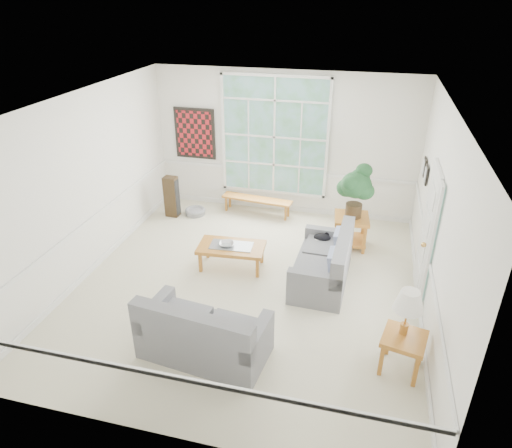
{
  "coord_description": "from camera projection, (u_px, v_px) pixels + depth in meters",
  "views": [
    {
      "loc": [
        1.67,
        -6.05,
        4.4
      ],
      "look_at": [
        0.1,
        0.2,
        1.05
      ],
      "focal_mm": 32.0,
      "sensor_mm": 36.0,
      "label": 1
    }
  ],
  "objects": [
    {
      "name": "pet_bed",
      "position": [
        195.0,
        211.0,
        9.92
      ],
      "size": [
        0.57,
        0.57,
        0.13
      ],
      "primitive_type": "cylinder",
      "rotation": [
        0.0,
        0.0,
        0.38
      ],
      "color": "gray",
      "rests_on": "floor"
    },
    {
      "name": "ceiling",
      "position": [
        245.0,
        103.0,
        6.21
      ],
      "size": [
        5.5,
        6.0,
        0.02
      ],
      "primitive_type": "cube",
      "color": "white",
      "rests_on": "ground"
    },
    {
      "name": "wall_frame_near",
      "position": [
        426.0,
        175.0,
        7.8
      ],
      "size": [
        0.04,
        0.26,
        0.32
      ],
      "primitive_type": "cube",
      "color": "black",
      "rests_on": "wall_right"
    },
    {
      "name": "window_bench",
      "position": [
        257.0,
        206.0,
        9.9
      ],
      "size": [
        1.56,
        0.46,
        0.36
      ],
      "primitive_type": "cube",
      "rotation": [
        0.0,
        0.0,
        -0.11
      ],
      "color": "#AC6924",
      "rests_on": "floor"
    },
    {
      "name": "floor_speaker",
      "position": [
        172.0,
        197.0,
        9.7
      ],
      "size": [
        0.29,
        0.23,
        0.89
      ],
      "primitive_type": "cube",
      "rotation": [
        0.0,
        0.0,
        -0.06
      ],
      "color": "#352615",
      "rests_on": "floor"
    },
    {
      "name": "wall_art",
      "position": [
        195.0,
        134.0,
        9.81
      ],
      "size": [
        0.9,
        0.06,
        1.1
      ],
      "primitive_type": "cube",
      "color": "#5D1316",
      "rests_on": "wall_back"
    },
    {
      "name": "wall_frame_far",
      "position": [
        424.0,
        167.0,
        8.14
      ],
      "size": [
        0.04,
        0.26,
        0.32
      ],
      "primitive_type": "cube",
      "color": "black",
      "rests_on": "wall_right"
    },
    {
      "name": "loveseat_right",
      "position": [
        322.0,
        258.0,
        7.49
      ],
      "size": [
        0.9,
        1.65,
        0.88
      ],
      "primitive_type": "cube",
      "rotation": [
        0.0,
        0.0,
        -0.04
      ],
      "color": "slate",
      "rests_on": "floor"
    },
    {
      "name": "wall_right",
      "position": [
        438.0,
        223.0,
        6.31
      ],
      "size": [
        0.02,
        6.0,
        3.0
      ],
      "primitive_type": "cube",
      "color": "white",
      "rests_on": "ground"
    },
    {
      "name": "door_sidelight",
      "position": [
        431.0,
        246.0,
        6.45
      ],
      "size": [
        0.08,
        0.26,
        1.9
      ],
      "primitive_type": "cube",
      "color": "white",
      "rests_on": "wall_right"
    },
    {
      "name": "cat",
      "position": [
        322.0,
        237.0,
        7.97
      ],
      "size": [
        0.34,
        0.28,
        0.14
      ],
      "primitive_type": "ellipsoid",
      "rotation": [
        0.0,
        0.0,
        -0.25
      ],
      "color": "black",
      "rests_on": "loveseat_right"
    },
    {
      "name": "entry_door",
      "position": [
        426.0,
        231.0,
        7.04
      ],
      "size": [
        0.08,
        0.9,
        2.1
      ],
      "primitive_type": "cube",
      "color": "white",
      "rests_on": "floor"
    },
    {
      "name": "loveseat_front",
      "position": [
        204.0,
        327.0,
        5.97
      ],
      "size": [
        1.75,
        1.05,
        0.9
      ],
      "primitive_type": "cube",
      "rotation": [
        0.0,
        0.0,
        -0.12
      ],
      "color": "slate",
      "rests_on": "floor"
    },
    {
      "name": "pewter_bowl",
      "position": [
        227.0,
        244.0,
        7.86
      ],
      "size": [
        0.38,
        0.38,
        0.08
      ],
      "primitive_type": "imported",
      "rotation": [
        0.0,
        0.0,
        0.25
      ],
      "color": "#A5A5AA",
      "rests_on": "coffee_table"
    },
    {
      "name": "window_back",
      "position": [
        274.0,
        137.0,
        9.42
      ],
      "size": [
        2.3,
        0.08,
        2.4
      ],
      "primitive_type": "cube",
      "color": "white",
      "rests_on": "wall_back"
    },
    {
      "name": "houseplant",
      "position": [
        356.0,
        191.0,
        8.21
      ],
      "size": [
        0.8,
        0.8,
        1.03
      ],
      "primitive_type": null,
      "rotation": [
        0.0,
        0.0,
        0.46
      ],
      "color": "#1E4A26",
      "rests_on": "end_table"
    },
    {
      "name": "floor",
      "position": [
        247.0,
        285.0,
        7.59
      ],
      "size": [
        5.5,
        6.0,
        0.01
      ],
      "primitive_type": "cube",
      "color": "beige",
      "rests_on": "ground"
    },
    {
      "name": "wall_front",
      "position": [
        164.0,
        332.0,
        4.32
      ],
      "size": [
        5.5,
        0.02,
        3.0
      ],
      "primitive_type": "cube",
      "color": "white",
      "rests_on": "ground"
    },
    {
      "name": "end_table",
      "position": [
        350.0,
        231.0,
        8.59
      ],
      "size": [
        0.68,
        0.68,
        0.63
      ],
      "primitive_type": "cube",
      "rotation": [
        0.0,
        0.0,
        0.1
      ],
      "color": "#AC6924",
      "rests_on": "floor"
    },
    {
      "name": "table_lamp",
      "position": [
        407.0,
        313.0,
        5.59
      ],
      "size": [
        0.47,
        0.47,
        0.64
      ],
      "primitive_type": null,
      "rotation": [
        0.0,
        0.0,
        -0.31
      ],
      "color": "silver",
      "rests_on": "side_table"
    },
    {
      "name": "wall_back",
      "position": [
        284.0,
        144.0,
        9.48
      ],
      "size": [
        5.5,
        0.02,
        3.0
      ],
      "primitive_type": "cube",
      "color": "white",
      "rests_on": "ground"
    },
    {
      "name": "side_table",
      "position": [
        402.0,
        353.0,
        5.8
      ],
      "size": [
        0.62,
        0.62,
        0.53
      ],
      "primitive_type": "cube",
      "rotation": [
        0.0,
        0.0,
        -0.22
      ],
      "color": "#AC6924",
      "rests_on": "floor"
    },
    {
      "name": "wall_left",
      "position": [
        85.0,
        186.0,
        7.49
      ],
      "size": [
        0.02,
        6.0,
        3.0
      ],
      "primitive_type": "cube",
      "color": "white",
      "rests_on": "ground"
    },
    {
      "name": "coffee_table",
      "position": [
        232.0,
        256.0,
        7.98
      ],
      "size": [
        1.19,
        0.71,
        0.43
      ],
      "primitive_type": "cube",
      "rotation": [
        0.0,
        0.0,
        0.07
      ],
      "color": "#AC6924",
      "rests_on": "floor"
    }
  ]
}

